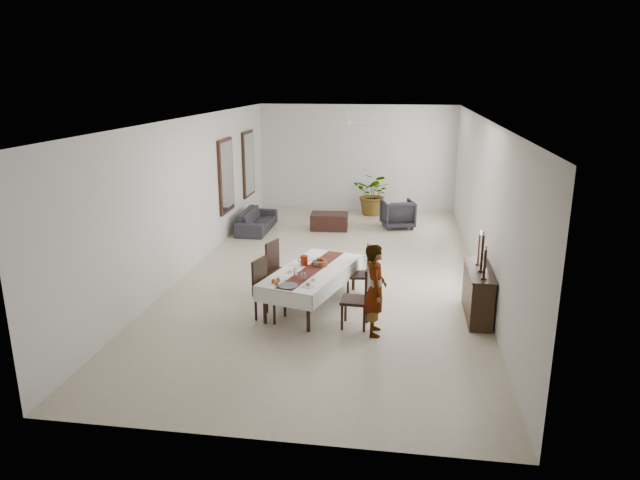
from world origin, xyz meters
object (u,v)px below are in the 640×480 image
(woman, at_px, (375,290))
(sofa, at_px, (257,220))
(dining_table_top, at_px, (312,271))
(sideboard_body, at_px, (478,294))
(red_pitcher, at_px, (304,260))

(woman, relative_size, sofa, 0.79)
(dining_table_top, bearing_deg, sofa, 130.30)
(woman, bearing_deg, sofa, 25.80)
(woman, distance_m, sideboard_body, 1.97)
(sideboard_body, distance_m, sofa, 7.27)
(sofa, bearing_deg, red_pitcher, -156.50)
(dining_table_top, relative_size, woman, 1.46)
(dining_table_top, relative_size, red_pitcher, 12.00)
(red_pitcher, relative_size, woman, 0.12)
(dining_table_top, height_order, red_pitcher, red_pitcher)
(red_pitcher, xyz_separation_m, woman, (1.36, -1.21, -0.03))
(dining_table_top, bearing_deg, woman, -25.63)
(dining_table_top, xyz_separation_m, red_pitcher, (-0.18, 0.19, 0.12))
(dining_table_top, xyz_separation_m, sideboard_body, (2.88, -0.08, -0.24))
(dining_table_top, xyz_separation_m, woman, (1.17, -1.02, 0.09))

